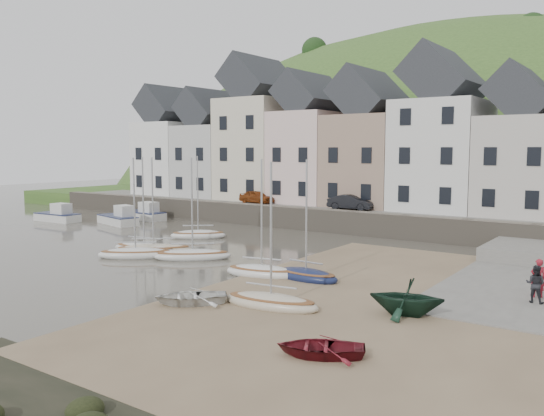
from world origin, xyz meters
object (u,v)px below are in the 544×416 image
Objects in this scene: person_dark at (535,284)px; rowboat_red at (321,347)px; rowboat_green at (407,297)px; rowboat_white at (191,297)px; car_left at (257,197)px; person_red at (538,278)px; car_right at (351,202)px; sailboat_0 at (198,234)px.

rowboat_red is at bearing 71.63° from person_dark.
person_dark is at bearing 125.67° from rowboat_green.
person_dark is (12.01, 8.36, 0.55)m from rowboat_white.
car_left is (-14.66, 24.56, 1.83)m from rowboat_white.
person_red is 0.48× the size of car_left.
rowboat_white is at bearing 39.37° from person_dark.
rowboat_white reaches higher than rowboat_red.
rowboat_red is 12.29m from person_red.
person_dark reaches higher than rowboat_green.
rowboat_white is 1.89× the size of person_dark.
rowboat_green is 24.72m from car_right.
sailboat_0 is 22.60m from rowboat_green.
rowboat_green is 5.83m from rowboat_red.
rowboat_red is at bearing 29.91° from rowboat_white.
car_left is at bearing 103.42° from sailboat_0.
rowboat_red is (-0.57, -5.78, -0.47)m from rowboat_green.
rowboat_white is at bearing -143.00° from car_left.
car_left is at bearing 83.43° from car_right.
person_dark is 23.52m from car_right.
car_left is (-22.81, 20.89, 1.39)m from rowboat_green.
rowboat_red is (19.66, -15.84, 0.08)m from sailboat_0.
sailboat_0 is 11.30m from car_left.
sailboat_0 reaches higher than rowboat_green.
sailboat_0 is 13.09m from car_right.
sailboat_0 reaches higher than car_right.
rowboat_green is at bearing 55.10° from person_dark.
rowboat_green is 6.07m from person_dark.
person_dark is at bearing 80.34° from rowboat_white.
sailboat_0 is at bearing 176.85° from rowboat_white.
rowboat_green reaches higher than rowboat_red.
rowboat_green is at bearing -26.44° from sailboat_0.
rowboat_green is at bearing 69.72° from rowboat_white.
person_red is (3.78, 5.70, 0.16)m from rowboat_green.
person_red is at bearing 131.51° from rowboat_green.
rowboat_white is 0.81× the size of car_right.
sailboat_0 is 3.91× the size of person_dark.
car_left is 0.94× the size of car_right.
rowboat_white is 1.78× the size of person_red.
sailboat_0 reaches higher than person_red.
rowboat_white is at bearing -175.09° from car_right.
sailboat_0 is at bearing 140.22° from car_right.
sailboat_0 reaches higher than person_dark.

